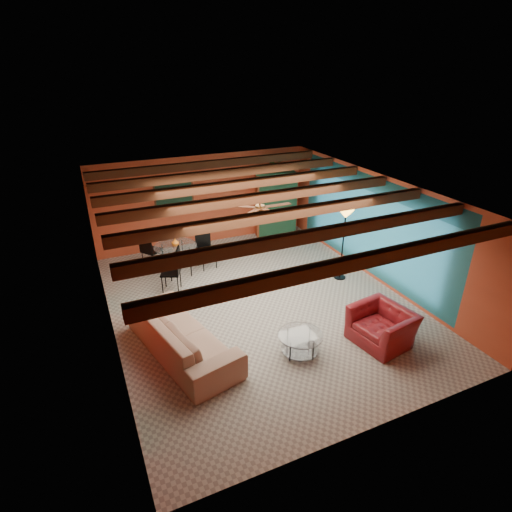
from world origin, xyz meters
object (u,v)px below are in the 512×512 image
sofa (182,335)px  dining_table (176,255)px  armchair (382,326)px  floor_lamp (343,245)px  vase (174,231)px  potted_plant (275,166)px  armoire (274,204)px  coffee_table (300,344)px

sofa → dining_table: (0.73, 3.21, 0.17)m
armchair → floor_lamp: floor_lamp is taller
vase → potted_plant: bearing=22.5°
potted_plant → dining_table: bearing=-157.5°
armoire → vase: armoire is taller
sofa → floor_lamp: 4.75m
dining_table → potted_plant: 4.21m
coffee_table → vase: bearing=107.6°
dining_table → vase: bearing=0.0°
sofa → dining_table: 3.29m
potted_plant → vase: size_ratio=2.23×
coffee_table → armchair: bearing=-11.9°
armchair → dining_table: size_ratio=0.51×
sofa → armchair: size_ratio=2.47×
armoire → coffee_table: bearing=-97.3°
floor_lamp → sofa: bearing=-164.2°
floor_lamp → potted_plant: size_ratio=4.20×
sofa → coffee_table: (2.05, -0.97, -0.19)m
armoire → sofa: bearing=-118.2°
armchair → coffee_table: size_ratio=1.31×
floor_lamp → vase: floor_lamp is taller
sofa → potted_plant: (4.29, 4.69, 1.84)m
sofa → armoire: armoire is taller
armchair → floor_lamp: size_ratio=0.60×
sofa → coffee_table: 2.28m
floor_lamp → vase: bearing=153.2°
armoire → dining_table: bearing=-143.2°
coffee_table → vase: 4.50m
floor_lamp → armchair: bearing=-107.7°
sofa → armoire: size_ratio=1.38×
floor_lamp → potted_plant: (-0.25, 3.40, 1.30)m
sofa → coffee_table: sofa is taller
dining_table → armoire: (3.56, 1.48, 0.44)m
coffee_table → sofa: bearing=154.8°
sofa → potted_plant: bearing=-55.8°
dining_table → coffee_table: bearing=-72.4°
armchair → vase: 5.49m
potted_plant → coffee_table: bearing=-111.6°
armoire → floor_lamp: armoire is taller
vase → armoire: bearing=22.5°
floor_lamp → vase: 4.28m
sofa → armchair: bearing=-122.9°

